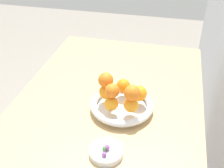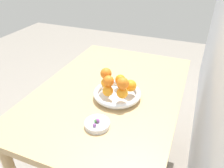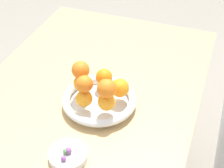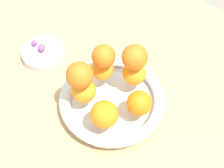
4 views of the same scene
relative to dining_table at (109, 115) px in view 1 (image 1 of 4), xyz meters
The scene contains 15 objects.
dining_table is the anchor object (origin of this frame).
fruit_bowl 0.14m from the dining_table, 46.54° to the left, with size 0.25×0.25×0.04m.
candy_dish 0.32m from the dining_table, 11.84° to the left, with size 0.11×0.11×0.02m, color silver.
orange_0 0.16m from the dining_table, ahead, with size 0.06×0.06×0.06m, color orange.
orange_1 0.20m from the dining_table, 17.47° to the left, with size 0.05×0.05×0.05m, color orange.
orange_2 0.22m from the dining_table, 45.22° to the left, with size 0.06×0.06×0.06m, color orange.
orange_3 0.21m from the dining_table, 75.28° to the left, with size 0.06×0.06×0.06m, color orange.
orange_4 0.17m from the dining_table, 96.38° to the left, with size 0.06×0.06×0.06m, color orange.
orange_5 0.27m from the dining_table, 44.71° to the left, with size 0.06×0.06×0.06m, color orange.
orange_6 0.24m from the dining_table, 19.08° to the left, with size 0.05×0.05×0.05m, color orange.
orange_7 0.22m from the dining_table, ahead, with size 0.06×0.06×0.06m, color orange.
candy_ball_0 0.33m from the dining_table, 12.30° to the left, with size 0.02×0.02×0.02m, color #8C4C99.
candy_ball_1 0.33m from the dining_table, 11.02° to the left, with size 0.02×0.02×0.02m, color #4C9947.
candy_ball_2 0.35m from the dining_table, 11.05° to the left, with size 0.02×0.02×0.02m, color #8C4C99.
candy_ball_3 0.33m from the dining_table, 12.07° to the left, with size 0.02×0.02×0.02m, color #472819.
Camera 1 is at (0.91, 0.22, 1.44)m, focal length 45.00 mm.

